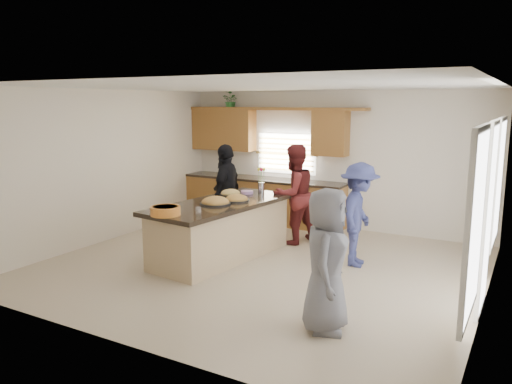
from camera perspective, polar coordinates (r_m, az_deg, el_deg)
The scene contains 18 objects.
floor at distance 8.01m, azimuth 0.47°, elevation -8.45°, with size 6.50×6.50×0.00m, color tan.
room_shell at distance 7.62m, azimuth 0.49°, elevation 5.22°, with size 6.52×6.02×2.81m.
back_cabinetry at distance 10.82m, azimuth 0.68°, elevation 1.44°, with size 4.08×0.66×2.46m.
right_wall_glazing at distance 6.64m, azimuth 24.99°, elevation -1.37°, with size 0.06×4.00×2.25m.
island at distance 8.32m, azimuth -4.04°, elevation -4.52°, with size 1.44×2.81×0.95m.
platter_front at distance 8.03m, azimuth -4.66°, elevation -1.21°, with size 0.50×0.50×0.20m.
platter_mid at distance 8.27m, azimuth -2.22°, elevation -0.85°, with size 0.42×0.42×0.17m.
platter_back at distance 8.81m, azimuth -2.94°, elevation -0.17°, with size 0.38×0.38×0.15m.
salad_bowl at distance 7.34m, azimuth -10.31°, elevation -2.07°, with size 0.44×0.44×0.13m.
clear_cup at distance 7.38m, azimuth -6.61°, elevation -2.11°, with size 0.08×0.08×0.10m, color white.
plate_stack at distance 8.93m, azimuth -1.03°, elevation -0.03°, with size 0.22×0.22×0.05m, color #AB7FB9.
flower_vase at distance 9.06m, azimuth 0.62°, elevation 1.50°, with size 0.14×0.14×0.45m.
potted_plant at distance 11.19m, azimuth -2.87°, elevation 10.40°, with size 0.36×0.31×0.40m, color #2F722D.
woman_left_back at distance 9.98m, azimuth -3.82°, elevation -0.21°, with size 0.55×0.36×1.52m, color black.
woman_left_mid at distance 9.11m, azimuth 4.34°, elevation -0.26°, with size 0.89×0.69×1.82m, color maroon.
woman_left_front at distance 9.28m, azimuth -3.37°, elevation -0.09°, with size 1.06×0.44×1.81m, color black.
woman_right_back at distance 8.01m, azimuth 11.68°, elevation -2.54°, with size 1.07×0.61×1.65m, color navy.
woman_right_front at distance 5.68m, azimuth 8.05°, elevation -7.75°, with size 0.81×0.52×1.65m, color slate.
Camera 1 is at (3.67, -6.64, 2.57)m, focal length 35.00 mm.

